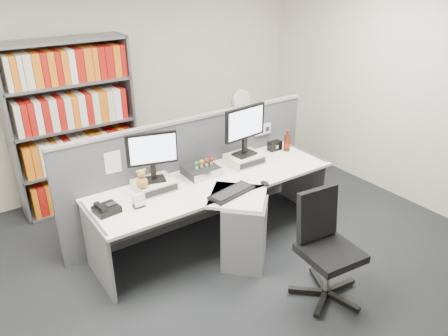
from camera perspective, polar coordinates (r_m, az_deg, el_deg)
ground at (r=4.27m, az=5.14°, el=-14.38°), size 5.50×5.50×0.00m
room_shell at (r=3.42m, az=6.30°, el=9.42°), size 5.04×5.54×2.72m
partition at (r=4.79m, az=-4.05°, el=-0.41°), size 3.00×0.08×1.27m
desk at (r=4.39m, az=0.41°, el=-5.74°), size 2.60×1.20×0.72m
monitor_riser_left at (r=4.27m, az=-9.15°, el=-2.24°), size 0.38×0.31×0.10m
monitor_riser_right at (r=4.78m, az=2.72°, el=1.21°), size 0.38×0.31×0.10m
monitor_left at (r=4.12m, az=-9.48°, el=2.02°), size 0.47×0.21×0.49m
monitor_right at (r=4.64m, az=2.79°, el=5.49°), size 0.54×0.20×0.55m
desktop_pc at (r=4.52m, az=-3.05°, el=-0.34°), size 0.34×0.30×0.09m
figurines at (r=4.48m, az=-2.64°, el=0.79°), size 0.23×0.05×0.09m
keyboard at (r=4.15m, az=1.02°, el=-3.25°), size 0.51×0.27×0.03m
mouse at (r=4.33m, az=5.42°, el=-2.03°), size 0.07×0.11×0.04m
desk_phone at (r=3.99m, az=-15.31°, el=-5.23°), size 0.23×0.21×0.09m
desk_calendar at (r=3.99m, az=-11.21°, el=-4.38°), size 0.11×0.08×0.13m
plush_toy at (r=4.09m, az=-10.81°, el=-1.57°), size 0.11×0.11×0.19m
speaker at (r=5.15m, az=6.70°, el=2.94°), size 0.16×0.09×0.11m
cola_bottle at (r=5.14m, az=8.32°, el=3.30°), size 0.08×0.08×0.26m
shelving_unit at (r=5.37m, az=-19.21°, el=4.92°), size 1.41×0.40×2.00m
filing_cabinet at (r=6.08m, az=2.08°, el=2.34°), size 0.45×0.61×0.70m
desk_fan at (r=5.85m, az=2.19°, el=8.46°), size 0.31×0.18×0.52m
office_chair at (r=3.90m, az=13.18°, el=-9.71°), size 0.63×0.65×0.98m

